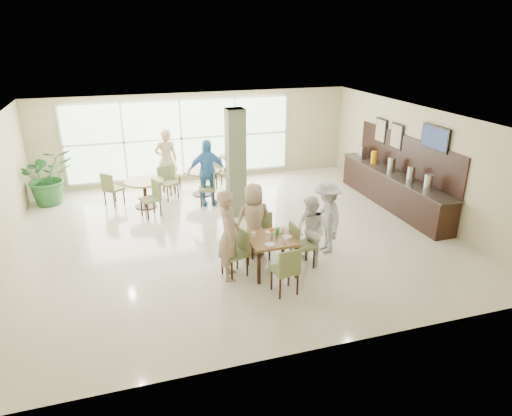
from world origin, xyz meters
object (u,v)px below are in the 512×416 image
object	(u,v)px
buffet_counter	(394,187)
main_table	(272,242)
potted_plant	(48,176)
teen_left	(229,235)
round_table_right	(202,176)
adult_a	(207,172)
adult_b	(232,164)
round_table_left	(145,187)
adult_standing	(166,160)
teen_standing	(327,217)
teen_far	(254,220)
teen_right	(311,232)

from	to	relation	value
buffet_counter	main_table	bearing A→B (deg)	-150.60
potted_plant	teen_left	xyz separation A→B (m)	(3.82, -5.51, 0.12)
round_table_right	adult_a	distance (m)	0.92
adult_b	buffet_counter	bearing A→B (deg)	55.26
buffet_counter	teen_left	distance (m)	5.83
adult_b	main_table	bearing A→B (deg)	-7.03
round_table_left	round_table_right	world-z (taller)	same
buffet_counter	adult_standing	xyz separation A→B (m)	(-5.78, 3.27, 0.39)
round_table_right	teen_standing	xyz separation A→B (m)	(1.89, -4.51, 0.25)
potted_plant	adult_a	size ratio (longest dim) A/B	0.85
potted_plant	adult_standing	xyz separation A→B (m)	(3.31, 0.20, 0.15)
teen_far	adult_standing	size ratio (longest dim) A/B	0.86
teen_far	buffet_counter	bearing A→B (deg)	-158.56
round_table_left	teen_far	xyz separation A→B (m)	(2.03, -3.62, 0.24)
teen_right	adult_b	xyz separation A→B (m)	(-0.36, 5.01, 0.11)
potted_plant	round_table_right	bearing A→B (deg)	-7.12
teen_far	adult_standing	xyz separation A→B (m)	(-1.26, 4.90, 0.13)
round_table_right	teen_right	bearing A→B (deg)	-75.27
round_table_right	adult_a	size ratio (longest dim) A/B	0.58
round_table_left	teen_standing	xyz separation A→B (m)	(3.59, -3.95, 0.25)
teen_standing	adult_standing	bearing A→B (deg)	-149.09
round_table_left	teen_left	world-z (taller)	teen_left
potted_plant	teen_standing	size ratio (longest dim) A/B	0.97
buffet_counter	round_table_left	bearing A→B (deg)	163.16
potted_plant	teen_far	bearing A→B (deg)	-45.81
main_table	potted_plant	xyz separation A→B (m)	(-4.68, 5.55, 0.13)
teen_far	adult_standing	world-z (taller)	adult_standing
round_table_left	teen_right	distance (m)	5.35
teen_right	teen_standing	bearing A→B (deg)	108.02
teen_far	adult_b	world-z (taller)	adult_b
teen_far	round_table_left	bearing A→B (deg)	-59.08
round_table_left	buffet_counter	world-z (taller)	buffet_counter
teen_standing	adult_b	size ratio (longest dim) A/B	0.95
round_table_right	teen_right	world-z (taller)	teen_right
round_table_left	buffet_counter	xyz separation A→B (m)	(6.56, -1.98, -0.01)
teen_left	teen_standing	xyz separation A→B (m)	(2.30, 0.48, -0.10)
main_table	adult_standing	world-z (taller)	adult_standing
main_table	adult_standing	size ratio (longest dim) A/B	0.50
buffet_counter	adult_a	xyz separation A→B (m)	(-4.86, 1.69, 0.37)
potted_plant	teen_left	distance (m)	6.71
adult_standing	teen_right	bearing A→B (deg)	107.57
adult_b	round_table_left	bearing A→B (deg)	-78.77
teen_standing	round_table_left	bearing A→B (deg)	-135.10
teen_left	adult_b	xyz separation A→B (m)	(1.36, 5.02, -0.06)
potted_plant	buffet_counter	bearing A→B (deg)	-18.63
main_table	adult_a	xyz separation A→B (m)	(-0.45, 4.18, 0.27)
teen_left	teen_standing	world-z (taller)	teen_left
main_table	potted_plant	bearing A→B (deg)	130.13
teen_left	teen_far	world-z (taller)	teen_left
teen_left	adult_b	size ratio (longest dim) A/B	1.07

